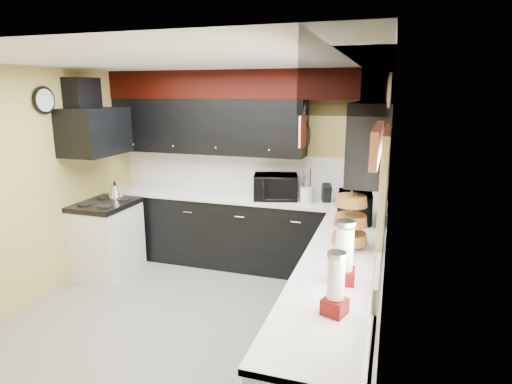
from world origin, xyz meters
TOP-DOWN VIEW (x-y plane):
  - ground at (0.00, 0.00)m, footprint 3.60×3.60m
  - wall_back at (0.00, 1.80)m, footprint 3.60×0.06m
  - wall_right at (1.80, 0.00)m, footprint 0.06×3.60m
  - wall_left at (-1.80, 0.00)m, footprint 0.06×3.60m
  - ceiling at (0.00, 0.00)m, footprint 3.60×3.60m
  - cab_back at (0.00, 1.50)m, footprint 3.60×0.60m
  - cab_right at (1.50, -0.30)m, footprint 0.60×3.00m
  - counter_back at (0.00, 1.50)m, footprint 3.62×0.64m
  - counter_right at (1.50, -0.30)m, footprint 0.64×3.02m
  - splash_back at (0.00, 1.79)m, footprint 3.60×0.02m
  - splash_right at (1.79, 0.00)m, footprint 0.02×3.60m
  - upper_back at (-0.50, 1.62)m, footprint 2.60×0.35m
  - upper_right at (1.62, 0.90)m, footprint 0.35×1.80m
  - soffit_back at (0.00, 1.62)m, footprint 3.60×0.36m
  - soffit_right at (1.62, -0.18)m, footprint 0.36×3.24m
  - stove at (-1.50, 0.75)m, footprint 0.60×0.75m
  - cooktop at (-1.50, 0.75)m, footprint 0.62×0.77m
  - hood at (-1.55, 0.75)m, footprint 0.50×0.78m
  - hood_duct at (-1.68, 0.75)m, footprint 0.24×0.40m
  - window at (1.79, -0.90)m, footprint 0.03×0.86m
  - valance at (1.73, -0.90)m, footprint 0.04×0.88m
  - pan_top at (0.82, 1.55)m, footprint 0.03×0.22m
  - pan_mid at (0.82, 1.42)m, footprint 0.03×0.28m
  - pan_low at (0.82, 1.68)m, footprint 0.03×0.24m
  - cut_board at (0.83, 1.30)m, footprint 0.03×0.26m
  - baskets at (1.52, 0.05)m, footprint 0.27×0.27m
  - clock at (-1.77, 0.25)m, footprint 0.03×0.30m
  - deco_plate at (1.77, -0.35)m, footprint 0.03×0.24m
  - toaster_oven at (0.48, 1.47)m, footprint 0.62×0.56m
  - microwave at (1.49, 0.86)m, footprint 0.39×0.54m
  - utensil_crock at (0.87, 1.45)m, footprint 0.22×0.22m
  - knife_block at (1.10, 1.51)m, footprint 0.14×0.16m
  - kettle at (-1.51, 1.00)m, footprint 0.19×0.19m
  - dispenser_a at (1.55, -0.68)m, footprint 0.17×0.17m
  - dispenser_b at (1.55, -1.14)m, footprint 0.17×0.17m

SIDE VIEW (x-z plane):
  - ground at x=0.00m, z-range 0.00..0.00m
  - stove at x=-1.50m, z-range 0.00..0.86m
  - cab_back at x=0.00m, z-range 0.00..0.90m
  - cab_right at x=1.50m, z-range 0.00..0.90m
  - cooktop at x=-1.50m, z-range 0.86..0.92m
  - counter_back at x=0.00m, z-range 0.90..0.94m
  - counter_right at x=1.50m, z-range 0.90..0.94m
  - kettle at x=-1.51m, z-range 0.92..1.08m
  - utensil_crock at x=0.87m, z-range 0.94..1.12m
  - knife_block at x=1.10m, z-range 0.94..1.16m
  - microwave at x=1.49m, z-range 0.94..1.22m
  - toaster_oven at x=0.48m, z-range 0.94..1.25m
  - dispenser_b at x=1.55m, z-range 0.94..1.30m
  - dispenser_a at x=1.55m, z-range 0.94..1.37m
  - baskets at x=1.52m, z-range 0.93..1.43m
  - splash_back at x=0.00m, z-range 0.94..1.44m
  - splash_right at x=1.79m, z-range 0.94..1.44m
  - wall_back at x=0.00m, z-range 0.00..2.50m
  - wall_right at x=1.80m, z-range 0.00..2.50m
  - wall_left at x=-1.80m, z-range 0.00..2.50m
  - window at x=1.79m, z-range 1.07..2.03m
  - pan_low at x=0.82m, z-range 1.51..1.93m
  - pan_mid at x=0.82m, z-range 1.52..1.98m
  - hood at x=-1.55m, z-range 1.50..2.06m
  - upper_back at x=-0.50m, z-range 1.45..2.15m
  - upper_right at x=1.62m, z-range 1.45..2.15m
  - cut_board at x=0.83m, z-range 1.62..1.98m
  - valance at x=1.73m, z-range 1.85..2.05m
  - pan_top at x=0.82m, z-range 1.80..2.20m
  - clock at x=-1.77m, z-range 2.00..2.30m
  - hood_duct at x=-1.68m, z-range 2.00..2.40m
  - deco_plate at x=1.77m, z-range 2.13..2.37m
  - soffit_back at x=0.00m, z-range 2.15..2.50m
  - soffit_right at x=1.62m, z-range 2.15..2.50m
  - ceiling at x=0.00m, z-range 2.47..2.53m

